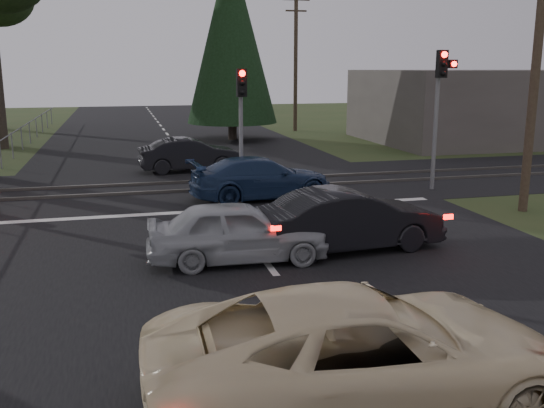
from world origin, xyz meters
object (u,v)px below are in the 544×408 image
object	(u,v)px
dark_hatchback	(350,220)
silver_car	(238,232)
traffic_signal_center	(241,109)
traffic_signal_right	(441,93)
dark_car_far	(190,155)
utility_pole_mid	(296,58)
utility_pole_near	(538,46)
cream_coupe	(362,352)
blue_sedan	(261,178)
utility_pole_far	(228,62)

from	to	relation	value
dark_hatchback	silver_car	xyz separation A→B (m)	(-2.65, -0.21, -0.04)
traffic_signal_center	silver_car	bearing A→B (deg)	-102.06
traffic_signal_right	dark_car_far	bearing A→B (deg)	142.34
silver_car	utility_pole_mid	bearing A→B (deg)	-15.96
traffic_signal_right	utility_pole_mid	size ratio (longest dim) A/B	0.52
traffic_signal_right	utility_pole_mid	distance (m)	20.60
traffic_signal_center	dark_hatchback	distance (m)	7.48
utility_pole_near	dark_hatchback	xyz separation A→B (m)	(-6.41, -2.42, -4.02)
cream_coupe	blue_sedan	world-z (taller)	cream_coupe
traffic_signal_right	cream_coupe	bearing A→B (deg)	-122.42
utility_pole_far	utility_pole_near	bearing A→B (deg)	-90.00
utility_pole_mid	utility_pole_far	xyz separation A→B (m)	(0.00, 25.00, 0.00)
cream_coupe	dark_car_far	size ratio (longest dim) A/B	1.30
utility_pole_mid	dark_car_far	bearing A→B (deg)	-120.88
cream_coupe	dark_car_far	distance (m)	18.18
traffic_signal_center	dark_car_far	xyz separation A→B (m)	(-1.20, 4.77, -2.13)
utility_pole_near	utility_pole_mid	world-z (taller)	same
utility_pole_far	silver_car	distance (m)	52.58
traffic_signal_right	utility_pole_mid	bearing A→B (deg)	87.34
blue_sedan	dark_car_far	distance (m)	6.09
silver_car	cream_coupe	bearing A→B (deg)	-173.77
utility_pole_far	cream_coupe	distance (m)	58.51
utility_pole_mid	blue_sedan	size ratio (longest dim) A/B	1.95
traffic_signal_right	utility_pole_mid	world-z (taller)	utility_pole_mid
traffic_signal_right	traffic_signal_center	bearing A→B (deg)	169.59
utility_pole_near	cream_coupe	size ratio (longest dim) A/B	1.69
traffic_signal_right	utility_pole_far	size ratio (longest dim) A/B	0.52
utility_pole_far	silver_car	bearing A→B (deg)	-99.95
traffic_signal_right	dark_hatchback	world-z (taller)	traffic_signal_right
silver_car	blue_sedan	bearing A→B (deg)	-14.70
dark_car_far	cream_coupe	bearing A→B (deg)	176.09
blue_sedan	dark_car_far	world-z (taller)	dark_car_far
utility_pole_mid	utility_pole_far	size ratio (longest dim) A/B	1.00
dark_car_far	utility_pole_mid	bearing A→B (deg)	-34.79
dark_hatchback	dark_car_far	xyz separation A→B (m)	(-2.29, 11.87, -0.03)
utility_pole_mid	silver_car	bearing A→B (deg)	-108.79
traffic_signal_right	utility_pole_near	size ratio (longest dim) A/B	0.52
utility_pole_near	dark_car_far	world-z (taller)	utility_pole_near
traffic_signal_right	utility_pole_near	xyz separation A→B (m)	(0.95, -3.47, 1.41)
utility_pole_mid	blue_sedan	distance (m)	22.00
blue_sedan	utility_pole_mid	bearing A→B (deg)	-25.03
utility_pole_far	utility_pole_mid	bearing A→B (deg)	-90.00
utility_pole_far	dark_hatchback	xyz separation A→B (m)	(-6.41, -51.42, -4.02)
silver_car	dark_car_far	world-z (taller)	dark_car_far
dark_hatchback	cream_coupe	bearing A→B (deg)	154.33
utility_pole_near	silver_car	bearing A→B (deg)	-163.79
cream_coupe	dark_car_far	xyz separation A→B (m)	(0.00, 18.18, -0.07)
silver_car	blue_sedan	distance (m)	6.51
silver_car	blue_sedan	size ratio (longest dim) A/B	0.85
traffic_signal_center	blue_sedan	world-z (taller)	traffic_signal_center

